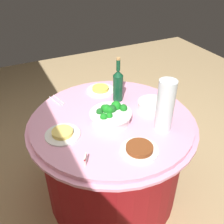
% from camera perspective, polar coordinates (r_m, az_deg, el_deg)
% --- Properties ---
extents(ground_plane, '(6.00, 6.00, 0.00)m').
position_cam_1_polar(ground_plane, '(2.27, 0.00, -16.72)').
color(ground_plane, tan).
extents(buffet_table, '(1.16, 1.16, 0.74)m').
position_cam_1_polar(buffet_table, '(2.00, 0.00, -9.90)').
color(buffet_table, maroon).
rests_on(buffet_table, ground_plane).
extents(broccoli_bowl, '(0.28, 0.28, 0.11)m').
position_cam_1_polar(broccoli_bowl, '(1.72, -0.30, -0.55)').
color(broccoli_bowl, white).
rests_on(broccoli_bowl, buffet_table).
extents(plate_stack, '(0.21, 0.21, 0.05)m').
position_cam_1_polar(plate_stack, '(1.88, 8.88, 1.59)').
color(plate_stack, white).
rests_on(plate_stack, buffet_table).
extents(wine_bottle, '(0.07, 0.07, 0.34)m').
position_cam_1_polar(wine_bottle, '(1.90, 1.33, 6.08)').
color(wine_bottle, '#0F4024').
rests_on(wine_bottle, buffet_table).
extents(decorative_fruit_vase, '(0.11, 0.11, 0.34)m').
position_cam_1_polar(decorative_fruit_vase, '(1.62, 11.57, 0.85)').
color(decorative_fruit_vase, silver).
rests_on(decorative_fruit_vase, buffet_table).
extents(serving_tongs, '(0.17, 0.08, 0.01)m').
position_cam_1_polar(serving_tongs, '(1.99, -11.94, 2.49)').
color(serving_tongs, silver).
rests_on(serving_tongs, buffet_table).
extents(food_plate_fried_egg, '(0.22, 0.22, 0.03)m').
position_cam_1_polar(food_plate_fried_egg, '(2.07, -2.54, 4.96)').
color(food_plate_fried_egg, white).
rests_on(food_plate_fried_egg, buffet_table).
extents(food_plate_noodles, '(0.22, 0.22, 0.04)m').
position_cam_1_polar(food_plate_noodles, '(1.63, -10.82, -4.70)').
color(food_plate_noodles, white).
rests_on(food_plate_noodles, buffet_table).
extents(food_plate_stir_fry, '(0.22, 0.22, 0.04)m').
position_cam_1_polar(food_plate_stir_fry, '(1.51, 6.11, -8.09)').
color(food_plate_stir_fry, white).
rests_on(food_plate_stir_fry, buffet_table).
extents(label_placard_front, '(0.05, 0.03, 0.05)m').
position_cam_1_polar(label_placard_front, '(1.42, -5.85, -10.25)').
color(label_placard_front, white).
rests_on(label_placard_front, buffet_table).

